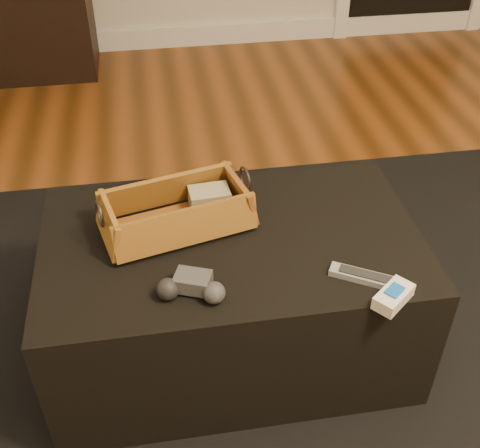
{
  "coord_description": "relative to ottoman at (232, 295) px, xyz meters",
  "views": [
    {
      "loc": [
        -0.38,
        -0.89,
        1.44
      ],
      "look_at": [
        -0.19,
        0.29,
        0.49
      ],
      "focal_mm": 45.0,
      "sensor_mm": 36.0,
      "label": 1
    }
  ],
  "objects": [
    {
      "name": "floor",
      "position": [
        0.21,
        -0.31,
        -0.23
      ],
      "size": [
        5.0,
        5.5,
        0.01
      ],
      "primitive_type": "cube",
      "color": "brown",
      "rests_on": "ground"
    },
    {
      "name": "baseboard",
      "position": [
        0.21,
        2.42,
        -0.16
      ],
      "size": [
        5.0,
        0.04,
        0.12
      ],
      "primitive_type": "cube",
      "color": "white",
      "rests_on": "floor"
    },
    {
      "name": "area_rug",
      "position": [
        0.0,
        -0.05,
        -0.22
      ],
      "size": [
        2.6,
        2.0,
        0.01
      ],
      "primitive_type": "cube",
      "color": "black",
      "rests_on": "floor"
    },
    {
      "name": "ottoman",
      "position": [
        0.0,
        0.0,
        0.0
      ],
      "size": [
        1.0,
        0.6,
        0.42
      ],
      "primitive_type": "cube",
      "color": "black",
      "rests_on": "area_rug"
    },
    {
      "name": "tv_remote",
      "position": [
        -0.15,
        0.05,
        0.23
      ],
      "size": [
        0.21,
        0.11,
        0.02
      ],
      "primitive_type": "cube",
      "rotation": [
        0.0,
        0.0,
        0.35
      ],
      "color": "black",
      "rests_on": "wicker_basket"
    },
    {
      "name": "cloth_bundle",
      "position": [
        -0.04,
        0.12,
        0.25
      ],
      "size": [
        0.11,
        0.08,
        0.06
      ],
      "primitive_type": "cube",
      "rotation": [
        0.0,
        0.0,
        0.07
      ],
      "color": "tan",
      "rests_on": "wicker_basket"
    },
    {
      "name": "wicker_basket",
      "position": [
        -0.14,
        0.07,
        0.26
      ],
      "size": [
        0.43,
        0.29,
        0.14
      ],
      "color": "#9E5723",
      "rests_on": "ottoman"
    },
    {
      "name": "game_controller",
      "position": [
        -0.12,
        -0.19,
        0.24
      ],
      "size": [
        0.17,
        0.12,
        0.05
      ],
      "color": "#3D3E41",
      "rests_on": "ottoman"
    },
    {
      "name": "silver_remote",
      "position": [
        0.3,
        -0.21,
        0.22
      ],
      "size": [
        0.17,
        0.12,
        0.02
      ],
      "color": "#9EA1A6",
      "rests_on": "ottoman"
    },
    {
      "name": "cream_gadget",
      "position": [
        0.34,
        -0.29,
        0.23
      ],
      "size": [
        0.12,
        0.11,
        0.04
      ],
      "color": "white",
      "rests_on": "ottoman"
    }
  ]
}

